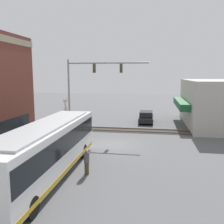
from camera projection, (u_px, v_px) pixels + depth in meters
ground_plane at (113, 145)px, 22.24m from camera, size 120.00×120.00×0.00m
shop_building at (223, 103)px, 30.52m from camera, size 13.74×10.02×5.53m
city_bus at (47, 148)px, 14.99m from camera, size 12.18×2.59×3.31m
traffic_signal_gantry at (90, 80)px, 26.16m from camera, size 0.42×8.56×7.78m
crossing_signal at (66, 112)px, 26.01m from camera, size 1.41×1.18×3.81m
rail_track_near at (121, 130)px, 28.09m from camera, size 2.60×60.00×0.15m
parked_car_black at (146, 117)px, 32.36m from camera, size 4.53×1.82×1.50m
pedestrian_at_crossing at (70, 127)px, 25.20m from camera, size 0.34×0.34×1.78m
pedestrian_near_bus at (87, 162)px, 15.56m from camera, size 0.34×0.34×1.65m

